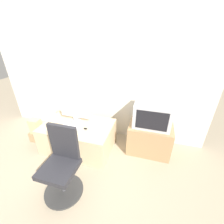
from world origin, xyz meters
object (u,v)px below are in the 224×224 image
at_px(crt_tv, 152,115).
at_px(cardboard_box_lower, 39,136).
at_px(mouse, 86,129).
at_px(office_chair, 62,167).
at_px(main_monitor, 75,111).
at_px(keyboard, 71,127).

height_order(crt_tv, cardboard_box_lower, crt_tv).
height_order(mouse, office_chair, office_chair).
distance_m(main_monitor, crt_tv, 1.40).
relative_size(keyboard, mouse, 5.41).
bearing_deg(cardboard_box_lower, office_chair, -35.56).
relative_size(crt_tv, office_chair, 0.62).
bearing_deg(crt_tv, mouse, -160.08).
distance_m(keyboard, mouse, 0.27).
bearing_deg(cardboard_box_lower, crt_tv, 9.08).
bearing_deg(mouse, main_monitor, 144.33).
xyz_separation_m(main_monitor, office_chair, (0.31, -0.99, -0.31)).
relative_size(main_monitor, cardboard_box_lower, 1.97).
xyz_separation_m(keyboard, crt_tv, (1.36, 0.42, 0.24)).
xyz_separation_m(main_monitor, keyboard, (0.03, -0.24, -0.21)).
height_order(main_monitor, cardboard_box_lower, main_monitor).
bearing_deg(main_monitor, office_chair, -72.82).
bearing_deg(keyboard, cardboard_box_lower, 175.63).
relative_size(main_monitor, office_chair, 0.58).
height_order(main_monitor, office_chair, office_chair).
relative_size(keyboard, cardboard_box_lower, 1.25).
xyz_separation_m(mouse, cardboard_box_lower, (-1.14, 0.04, -0.44)).
bearing_deg(office_chair, crt_tv, 47.28).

